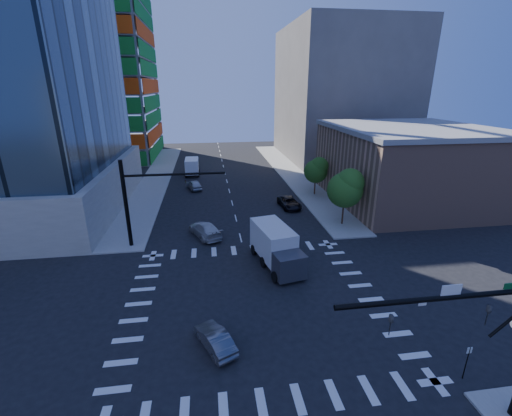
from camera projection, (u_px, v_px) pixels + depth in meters
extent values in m
plane|color=black|center=(256.00, 302.00, 26.59)|extent=(160.00, 160.00, 0.00)
cube|color=silver|center=(256.00, 302.00, 26.59)|extent=(20.00, 20.00, 0.01)
cube|color=gray|center=(291.00, 173.00, 65.51)|extent=(5.00, 60.00, 0.15)
cube|color=gray|center=(157.00, 178.00, 62.16)|extent=(5.00, 60.00, 0.15)
cube|color=gray|center=(3.00, 189.00, 44.86)|extent=(30.00, 30.00, 6.00)
cube|color=#17802A|center=(147.00, 43.00, 74.10)|extent=(0.12, 24.00, 49.00)
cube|color=#DC450C|center=(63.00, 34.00, 60.68)|extent=(24.00, 0.12, 49.00)
cube|color=tan|center=(407.00, 166.00, 48.74)|extent=(20.00, 22.00, 10.00)
cube|color=gray|center=(413.00, 128.00, 46.96)|extent=(20.50, 22.50, 0.60)
cube|color=#605B57|center=(340.00, 94.00, 76.72)|extent=(24.00, 30.00, 28.00)
cylinder|color=black|center=(450.00, 297.00, 14.19)|extent=(10.00, 0.24, 0.24)
imported|color=black|center=(487.00, 315.00, 14.83)|extent=(0.16, 0.20, 1.00)
imported|color=black|center=(390.00, 325.00, 14.23)|extent=(0.16, 0.20, 1.00)
cube|color=white|center=(451.00, 290.00, 14.07)|extent=(0.90, 0.04, 0.50)
cylinder|color=black|center=(126.00, 204.00, 34.20)|extent=(0.40, 0.40, 9.00)
cylinder|color=black|center=(175.00, 174.00, 33.89)|extent=(10.00, 0.24, 0.24)
imported|color=black|center=(186.00, 185.00, 34.39)|extent=(0.16, 0.20, 1.00)
cylinder|color=#382316|center=(343.00, 215.00, 40.87)|extent=(0.20, 0.20, 2.27)
sphere|color=#195316|center=(345.00, 190.00, 39.83)|extent=(4.16, 4.16, 4.16)
sphere|color=#3E6F25|center=(350.00, 182.00, 39.27)|extent=(3.25, 3.25, 3.25)
cylinder|color=#382316|center=(315.00, 188.00, 52.15)|extent=(0.20, 0.20, 1.92)
sphere|color=#195316|center=(316.00, 171.00, 51.27)|extent=(3.52, 3.52, 3.52)
sphere|color=#3E6F25|center=(319.00, 166.00, 50.76)|extent=(2.75, 2.75, 2.75)
cylinder|color=black|center=(466.00, 363.00, 19.26)|extent=(0.06, 0.06, 2.20)
cube|color=silver|center=(470.00, 350.00, 18.96)|extent=(0.30, 0.03, 0.40)
imported|color=black|center=(289.00, 203.00, 46.97)|extent=(2.72, 5.21, 1.40)
imported|color=#B4B4B4|center=(205.00, 230.00, 37.93)|extent=(4.20, 5.88, 1.58)
imported|color=#AAACB1|center=(194.00, 185.00, 55.19)|extent=(2.92, 4.70, 1.49)
imported|color=#57585D|center=(215.00, 339.00, 21.74)|extent=(2.85, 4.10, 1.28)
cube|color=silver|center=(278.00, 245.00, 31.17)|extent=(3.74, 5.99, 2.89)
cube|color=#38383F|center=(277.00, 252.00, 31.42)|extent=(2.91, 2.48, 2.11)
cube|color=white|center=(192.00, 165.00, 64.30)|extent=(2.34, 4.87, 2.53)
cube|color=#38383F|center=(192.00, 168.00, 64.52)|extent=(2.24, 1.75, 1.85)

